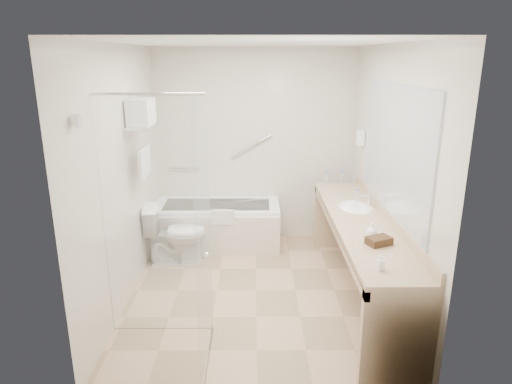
{
  "coord_description": "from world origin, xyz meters",
  "views": [
    {
      "loc": [
        -0.03,
        -4.33,
        2.39
      ],
      "look_at": [
        0.0,
        0.3,
        1.0
      ],
      "focal_mm": 32.0,
      "sensor_mm": 36.0,
      "label": 1
    }
  ],
  "objects_px": {
    "amenity_basket": "(379,241)",
    "water_bottle_left": "(341,178)",
    "vanity_counter": "(360,240)",
    "toilet": "(176,234)",
    "bathtub": "(217,225)"
  },
  "relations": [
    {
      "from": "bathtub",
      "to": "amenity_basket",
      "type": "height_order",
      "value": "amenity_basket"
    },
    {
      "from": "vanity_counter",
      "to": "amenity_basket",
      "type": "relative_size",
      "value": 13.34
    },
    {
      "from": "toilet",
      "to": "water_bottle_left",
      "type": "bearing_deg",
      "value": -86.83
    },
    {
      "from": "vanity_counter",
      "to": "water_bottle_left",
      "type": "height_order",
      "value": "water_bottle_left"
    },
    {
      "from": "vanity_counter",
      "to": "toilet",
      "type": "bearing_deg",
      "value": 156.71
    },
    {
      "from": "water_bottle_left",
      "to": "amenity_basket",
      "type": "bearing_deg",
      "value": -90.64
    },
    {
      "from": "bathtub",
      "to": "vanity_counter",
      "type": "height_order",
      "value": "vanity_counter"
    },
    {
      "from": "bathtub",
      "to": "vanity_counter",
      "type": "distance_m",
      "value": 2.09
    },
    {
      "from": "amenity_basket",
      "to": "water_bottle_left",
      "type": "distance_m",
      "value": 1.86
    },
    {
      "from": "vanity_counter",
      "to": "toilet",
      "type": "xyz_separation_m",
      "value": [
        -1.97,
        0.85,
        -0.28
      ]
    },
    {
      "from": "bathtub",
      "to": "toilet",
      "type": "bearing_deg",
      "value": -129.87
    },
    {
      "from": "bathtub",
      "to": "water_bottle_left",
      "type": "bearing_deg",
      "value": -5.12
    },
    {
      "from": "toilet",
      "to": "amenity_basket",
      "type": "relative_size",
      "value": 3.61
    },
    {
      "from": "vanity_counter",
      "to": "toilet",
      "type": "distance_m",
      "value": 2.17
    },
    {
      "from": "bathtub",
      "to": "water_bottle_left",
      "type": "xyz_separation_m",
      "value": [
        1.56,
        -0.14,
        0.66
      ]
    }
  ]
}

